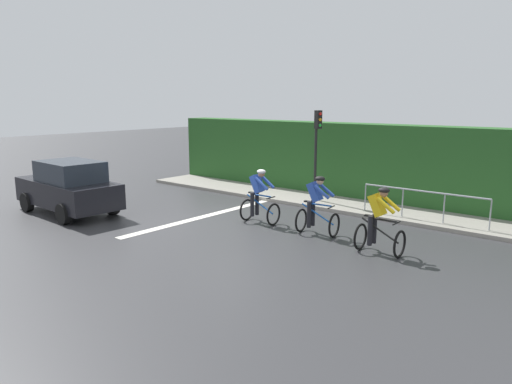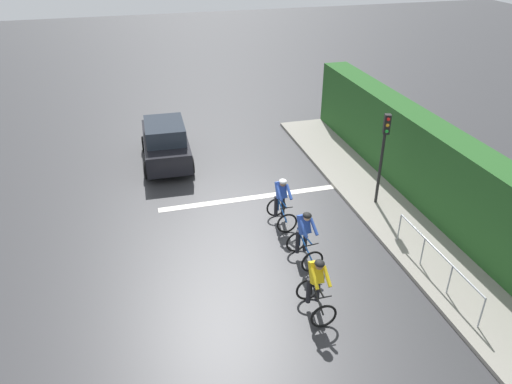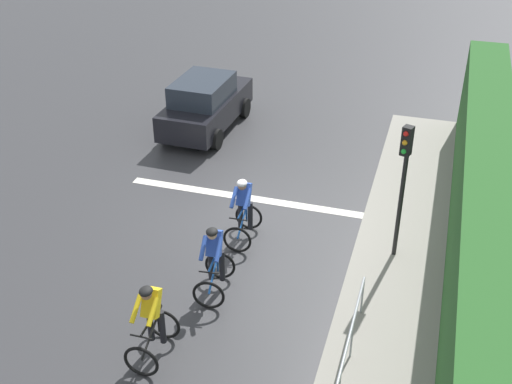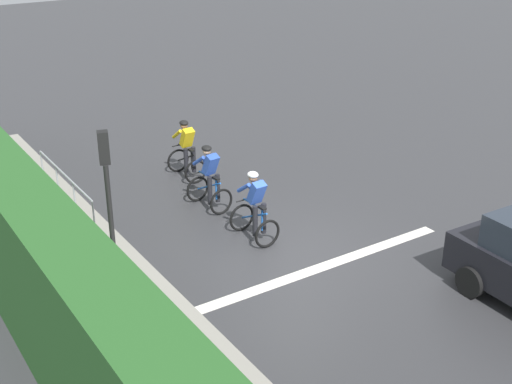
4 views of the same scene
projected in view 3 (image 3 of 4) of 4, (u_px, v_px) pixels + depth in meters
The scene contains 11 objects.
ground_plane at pixel (245, 215), 16.35m from camera, with size 80.00×80.00×0.00m, color #333335.
sidewalk_kerb at pixel (410, 293), 13.60m from camera, with size 2.80×18.43×0.12m, color gray.
stone_wall_low at pixel (456, 292), 13.24m from camera, with size 0.44×18.43×0.63m, color tan.
hedge_wall at pixel (481, 251), 12.61m from camera, with size 1.10×18.43×2.84m, color #265623.
road_marking_stop_line at pixel (255, 199), 17.05m from camera, with size 7.00×0.30×0.01m, color silver.
cyclist_lead at pixel (152, 322), 11.75m from camera, with size 0.69×1.09×1.66m.
cyclist_second at pixel (214, 261), 13.35m from camera, with size 0.79×1.15×1.66m.
cyclist_mid at pixel (243, 211), 15.05m from camera, with size 0.72×1.11×1.66m.
car_black at pixel (205, 104), 20.38m from camera, with size 1.99×4.15×1.76m.
traffic_light_near_crossing at pixel (403, 174), 13.62m from camera, with size 0.25×0.30×3.34m.
pedestrian_railing_kerbside at pixel (347, 353), 11.08m from camera, with size 0.05×3.85×1.03m.
Camera 3 is at (-4.26, 13.12, 8.80)m, focal length 45.24 mm.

